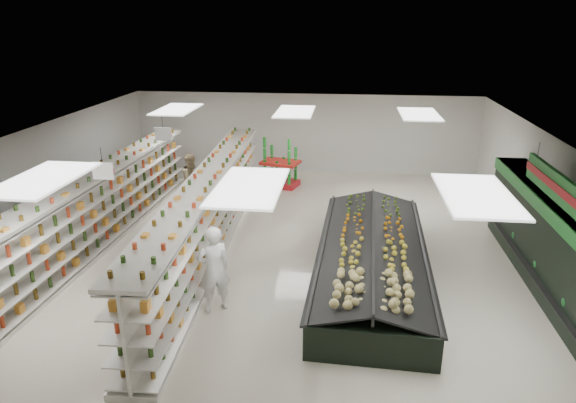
# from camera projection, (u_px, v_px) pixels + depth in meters

# --- Properties ---
(floor) EXTENTS (16.00, 16.00, 0.00)m
(floor) POSITION_uv_depth(u_px,v_px,m) (279.00, 251.00, 14.14)
(floor) COLOR beige
(floor) RESTS_ON ground
(ceiling) EXTENTS (14.00, 16.00, 0.02)m
(ceiling) POSITION_uv_depth(u_px,v_px,m) (279.00, 137.00, 13.06)
(ceiling) COLOR white
(ceiling) RESTS_ON wall_back
(wall_back) EXTENTS (14.00, 0.02, 3.20)m
(wall_back) POSITION_uv_depth(u_px,v_px,m) (305.00, 133.00, 21.08)
(wall_back) COLOR silver
(wall_back) RESTS_ON floor
(wall_left) EXTENTS (0.02, 16.00, 3.20)m
(wall_left) POSITION_uv_depth(u_px,v_px,m) (32.00, 187.00, 14.36)
(wall_left) COLOR silver
(wall_left) RESTS_ON floor
(wall_right) EXTENTS (0.02, 16.00, 3.20)m
(wall_right) POSITION_uv_depth(u_px,v_px,m) (556.00, 207.00, 12.84)
(wall_right) COLOR silver
(wall_right) RESTS_ON floor
(produce_wall_case) EXTENTS (0.93, 8.00, 2.20)m
(produce_wall_case) POSITION_uv_depth(u_px,v_px,m) (556.00, 244.00, 11.60)
(produce_wall_case) COLOR black
(produce_wall_case) RESTS_ON floor
(aisle_sign_near) EXTENTS (0.52, 0.06, 0.75)m
(aisle_sign_near) POSITION_uv_depth(u_px,v_px,m) (103.00, 171.00, 11.75)
(aisle_sign_near) COLOR white
(aisle_sign_near) RESTS_ON ceiling
(aisle_sign_far) EXTENTS (0.52, 0.06, 0.75)m
(aisle_sign_far) POSITION_uv_depth(u_px,v_px,m) (163.00, 134.00, 15.49)
(aisle_sign_far) COLOR white
(aisle_sign_far) RESTS_ON ceiling
(hortifruti_banner) EXTENTS (0.12, 3.20, 0.95)m
(hortifruti_banner) POSITION_uv_depth(u_px,v_px,m) (554.00, 184.00, 11.16)
(hortifruti_banner) COLOR #1E7329
(hortifruti_banner) RESTS_ON ceiling
(gondola_left) EXTENTS (1.26, 11.90, 2.06)m
(gondola_left) POSITION_uv_depth(u_px,v_px,m) (96.00, 213.00, 14.22)
(gondola_left) COLOR silver
(gondola_left) RESTS_ON floor
(gondola_center) EXTENTS (1.38, 12.27, 2.12)m
(gondola_center) POSITION_uv_depth(u_px,v_px,m) (210.00, 216.00, 13.96)
(gondola_center) COLOR silver
(gondola_center) RESTS_ON floor
(produce_island) EXTENTS (2.93, 7.41, 1.09)m
(produce_island) POSITION_uv_depth(u_px,v_px,m) (372.00, 257.00, 12.65)
(produce_island) COLOR black
(produce_island) RESTS_ON floor
(soda_endcap) EXTENTS (1.57, 1.27, 1.75)m
(soda_endcap) POSITION_uv_depth(u_px,v_px,m) (280.00, 164.00, 19.35)
(soda_endcap) COLOR #B2141D
(soda_endcap) RESTS_ON floor
(shopper_main) EXTENTS (0.86, 0.77, 1.97)m
(shopper_main) POSITION_uv_depth(u_px,v_px,m) (214.00, 269.00, 10.98)
(shopper_main) COLOR silver
(shopper_main) RESTS_ON floor
(shopper_background) EXTENTS (0.95, 1.04, 1.82)m
(shopper_background) POSITION_uv_depth(u_px,v_px,m) (193.00, 180.00, 17.29)
(shopper_background) COLOR #9F8562
(shopper_background) RESTS_ON floor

